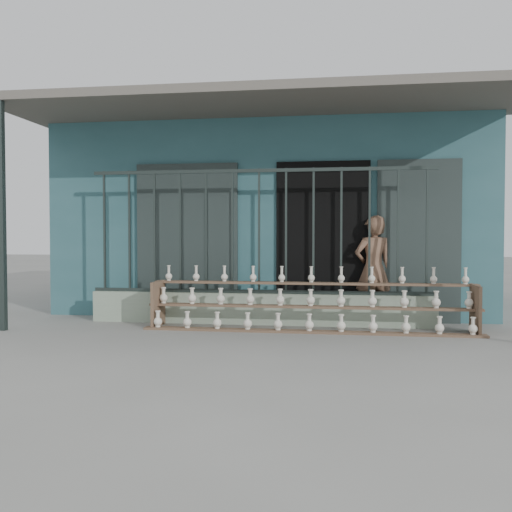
# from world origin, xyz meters

# --- Properties ---
(ground) EXTENTS (60.00, 60.00, 0.00)m
(ground) POSITION_xyz_m (0.00, 0.00, 0.00)
(ground) COLOR slate
(workshop_building) EXTENTS (7.40, 6.60, 3.21)m
(workshop_building) POSITION_xyz_m (0.00, 4.23, 1.62)
(workshop_building) COLOR #2C575E
(workshop_building) RESTS_ON ground
(parapet_wall) EXTENTS (5.00, 0.20, 0.45)m
(parapet_wall) POSITION_xyz_m (0.00, 1.30, 0.23)
(parapet_wall) COLOR gray
(parapet_wall) RESTS_ON ground
(security_fence) EXTENTS (5.00, 0.04, 1.80)m
(security_fence) POSITION_xyz_m (-0.00, 1.30, 1.35)
(security_fence) COLOR #283330
(security_fence) RESTS_ON parapet_wall
(shelf_rack) EXTENTS (4.50, 0.68, 0.85)m
(shelf_rack) POSITION_xyz_m (0.76, 0.89, 0.36)
(shelf_rack) COLOR brown
(shelf_rack) RESTS_ON ground
(elderly_woman) EXTENTS (0.67, 0.56, 1.58)m
(elderly_woman) POSITION_xyz_m (1.64, 1.67, 0.79)
(elderly_woman) COLOR brown
(elderly_woman) RESTS_ON ground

